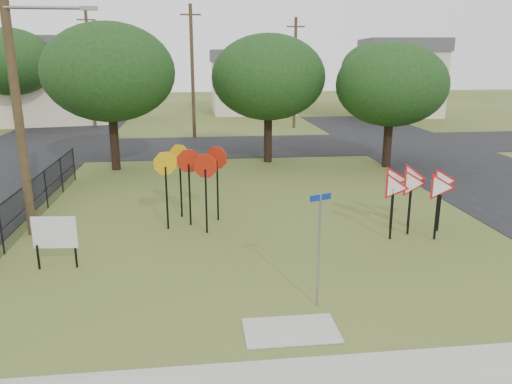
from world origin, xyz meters
TOP-DOWN VIEW (x-y plane):
  - ground at (0.00, 0.00)m, footprint 140.00×140.00m
  - sidewalk at (0.00, -4.20)m, footprint 30.00×1.60m
  - street_right at (12.00, 10.00)m, footprint 8.00×50.00m
  - street_far at (0.00, 20.00)m, footprint 60.00×8.00m
  - curb_pad at (0.00, -2.40)m, footprint 2.00×1.20m
  - street_name_sign at (0.81, -1.34)m, footprint 0.52×0.23m
  - stop_sign_cluster at (-2.07, 4.84)m, footprint 2.46×2.20m
  - yield_sign_cluster at (5.08, 3.12)m, footprint 2.74×1.89m
  - info_board at (-5.76, 1.56)m, footprint 1.19×0.14m
  - utility_pole_main at (-7.24, 4.50)m, footprint 3.55×0.33m
  - far_pole_a at (-2.00, 24.00)m, footprint 1.40×0.24m
  - far_pole_b at (6.00, 28.00)m, footprint 1.40×0.24m
  - far_pole_c at (-10.00, 30.00)m, footprint 1.40×0.24m
  - fence_run at (-7.60, 6.25)m, footprint 0.05×11.55m
  - house_left at (-14.00, 34.00)m, footprint 10.58×8.88m
  - house_mid at (4.00, 40.00)m, footprint 8.40×8.40m
  - house_right at (18.00, 36.00)m, footprint 8.30×8.30m
  - tree_near_left at (-6.00, 14.00)m, footprint 6.40×6.40m
  - tree_near_mid at (2.00, 15.00)m, footprint 6.00×6.00m
  - tree_near_right at (8.00, 13.00)m, footprint 5.60×5.60m
  - tree_far_left at (-16.00, 30.00)m, footprint 6.80×6.80m
  - tree_far_right at (14.00, 32.00)m, footprint 6.00×6.00m

SIDE VIEW (x-z plane):
  - ground at x=0.00m, z-range 0.00..0.00m
  - sidewalk at x=0.00m, z-range 0.00..0.02m
  - street_right at x=12.00m, z-range 0.00..0.02m
  - street_far at x=0.00m, z-range 0.00..0.02m
  - curb_pad at x=0.00m, z-range 0.00..0.02m
  - fence_run at x=-7.60m, z-range 0.03..1.53m
  - info_board at x=-5.76m, z-range 0.25..1.74m
  - street_name_sign at x=0.81m, z-range 0.22..2.92m
  - yield_sign_cluster at x=5.08m, z-range 0.53..2.73m
  - stop_sign_cluster at x=-2.07m, z-range 0.63..3.29m
  - house_mid at x=4.00m, z-range 0.05..6.25m
  - house_left at x=-14.00m, z-range 0.05..7.25m
  - house_right at x=18.00m, z-range 0.05..7.25m
  - tree_near_right at x=8.00m, z-range 1.06..7.39m
  - far_pole_b at x=6.00m, z-range 0.10..8.60m
  - tree_near_mid at x=2.00m, z-range 1.14..7.94m
  - tree_far_right at x=14.00m, z-range 1.14..7.94m
  - far_pole_a at x=-2.00m, z-range 0.10..9.10m
  - far_pole_c at x=-10.00m, z-range 0.10..9.10m
  - tree_near_left at x=-6.00m, z-range 1.22..8.49m
  - tree_far_left at x=-16.00m, z-range 1.31..9.04m
  - utility_pole_main at x=-7.24m, z-range 0.21..10.21m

